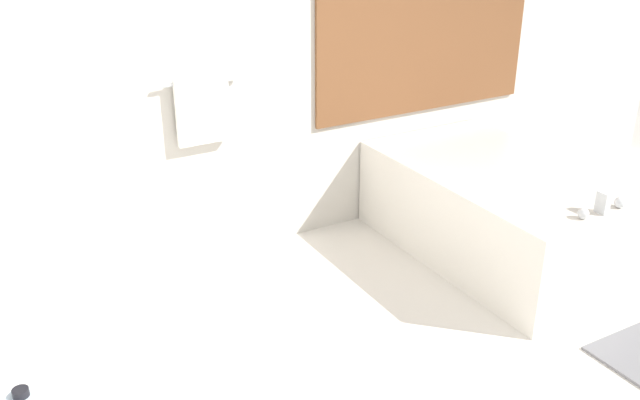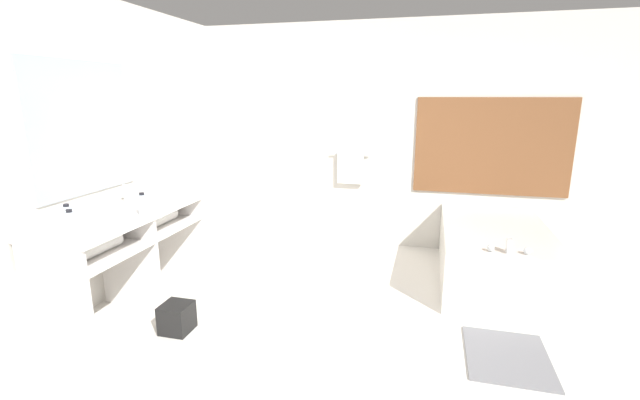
{
  "view_description": "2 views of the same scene",
  "coord_description": "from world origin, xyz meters",
  "px_view_note": "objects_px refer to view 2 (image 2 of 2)",
  "views": [
    {
      "loc": [
        -1.67,
        -1.64,
        2.19
      ],
      "look_at": [
        -0.24,
        0.89,
        0.89
      ],
      "focal_mm": 40.0,
      "sensor_mm": 36.0,
      "label": 1
    },
    {
      "loc": [
        0.64,
        -3.01,
        1.85
      ],
      "look_at": [
        -0.32,
        0.72,
        0.9
      ],
      "focal_mm": 24.0,
      "sensor_mm": 36.0,
      "label": 2
    }
  ],
  "objects_px": {
    "water_bottle_2": "(68,217)",
    "waste_bin": "(177,318)",
    "water_bottle_3": "(143,205)",
    "water_bottle_1": "(71,224)",
    "bathtub": "(493,252)"
  },
  "relations": [
    {
      "from": "water_bottle_3",
      "to": "waste_bin",
      "type": "bearing_deg",
      "value": -29.55
    },
    {
      "from": "bathtub",
      "to": "water_bottle_2",
      "type": "xyz_separation_m",
      "value": [
        -3.27,
        -1.86,
        0.65
      ]
    },
    {
      "from": "bathtub",
      "to": "waste_bin",
      "type": "height_order",
      "value": "bathtub"
    },
    {
      "from": "water_bottle_2",
      "to": "water_bottle_3",
      "type": "xyz_separation_m",
      "value": [
        0.33,
        0.43,
        0.01
      ]
    },
    {
      "from": "water_bottle_3",
      "to": "waste_bin",
      "type": "distance_m",
      "value": 0.96
    },
    {
      "from": "water_bottle_2",
      "to": "waste_bin",
      "type": "height_order",
      "value": "water_bottle_2"
    },
    {
      "from": "water_bottle_1",
      "to": "water_bottle_3",
      "type": "bearing_deg",
      "value": 77.14
    },
    {
      "from": "water_bottle_1",
      "to": "water_bottle_2",
      "type": "height_order",
      "value": "water_bottle_1"
    },
    {
      "from": "water_bottle_1",
      "to": "waste_bin",
      "type": "bearing_deg",
      "value": 37.16
    },
    {
      "from": "water_bottle_1",
      "to": "water_bottle_3",
      "type": "xyz_separation_m",
      "value": [
        0.14,
        0.6,
        -0.0
      ]
    },
    {
      "from": "bathtub",
      "to": "water_bottle_2",
      "type": "height_order",
      "value": "water_bottle_2"
    },
    {
      "from": "waste_bin",
      "to": "bathtub",
      "type": "bearing_deg",
      "value": 32.62
    },
    {
      "from": "water_bottle_3",
      "to": "water_bottle_2",
      "type": "bearing_deg",
      "value": -127.05
    },
    {
      "from": "water_bottle_2",
      "to": "water_bottle_1",
      "type": "bearing_deg",
      "value": -41.22
    },
    {
      "from": "bathtub",
      "to": "water_bottle_1",
      "type": "bearing_deg",
      "value": -146.59
    }
  ]
}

